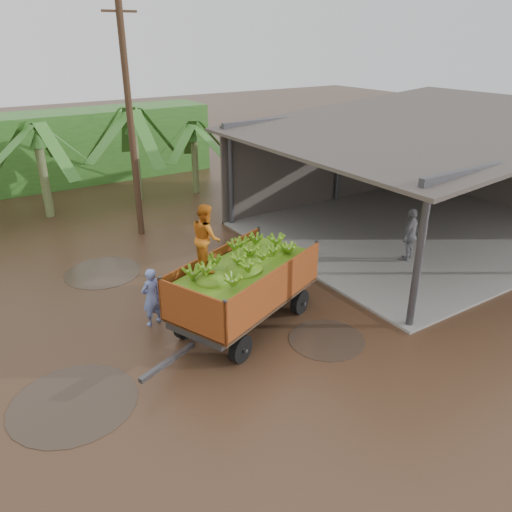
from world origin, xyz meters
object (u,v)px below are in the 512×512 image
Objects in this scene: man_blue at (151,297)px; man_grey at (410,235)px; utility_pole at (130,121)px; banana_trailer at (244,282)px.

man_grey is at bearing 159.21° from man_blue.
man_blue is 0.19× the size of utility_pole.
banana_trailer is 2.50m from man_blue.
man_blue is 0.85× the size of man_grey.
man_blue is at bearing -26.72° from man_grey.
utility_pole reaches higher than man_grey.
banana_trailer is 3.02× the size of man_grey.
banana_trailer is at bearing -16.94° from man_grey.
man_grey is (6.90, 0.45, -0.33)m from banana_trailer.
utility_pole reaches higher than man_blue.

